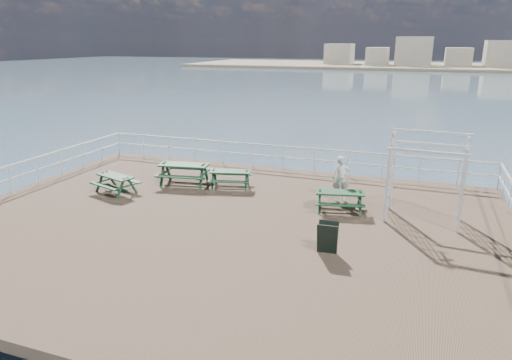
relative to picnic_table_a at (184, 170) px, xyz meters
The scene contains 10 objects.
ground 4.58m from the picnic_table_a, 46.59° to the right, with size 18.00×14.00×0.30m, color brown.
sea_backdrop 131.73m from the picnic_table_a, 83.18° to the left, with size 300.00×300.00×9.20m.
railing 3.12m from the picnic_table_a, 13.19° to the right, with size 17.77×13.76×1.10m.
picnic_table_a is the anchor object (origin of this frame).
picnic_table_b 1.95m from the picnic_table_a, ahead, with size 1.86×1.63×0.78m.
picnic_table_c 6.56m from the picnic_table_a, ahead, with size 1.86×1.62×0.79m.
picnic_table_d 2.71m from the picnic_table_a, 136.66° to the right, with size 1.90×1.71×0.77m.
trellis_arbor 9.23m from the picnic_table_a, ahead, with size 2.45×1.42×2.96m.
sandwich_board 8.00m from the picnic_table_a, 32.42° to the right, with size 0.57×0.44×0.90m.
person 6.33m from the picnic_table_a, ahead, with size 0.61×0.40×1.66m, color silver.
Camera 1 is at (5.73, -12.47, 5.62)m, focal length 32.00 mm.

